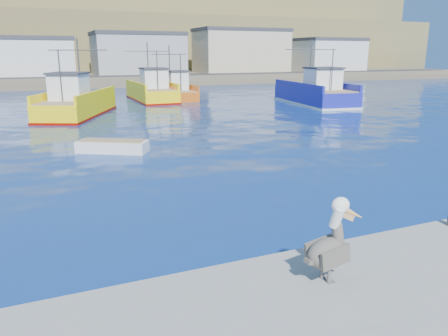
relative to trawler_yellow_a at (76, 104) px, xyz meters
name	(u,v)px	position (x,y,z in m)	size (l,w,h in m)	color
ground	(292,217)	(4.13, -27.58, -1.03)	(260.00, 260.00, 0.00)	navy
dock_bollards	(384,234)	(4.73, -30.98, -0.38)	(36.20, 0.20, 0.30)	#4C4C4C
far_shore	(60,37)	(4.13, 81.62, 7.95)	(200.00, 81.00, 24.00)	brown
trawler_yellow_a	(76,104)	(0.00, 0.00, 0.00)	(7.91, 11.59, 6.48)	yellow
trawler_yellow_b	(152,91)	(8.93, 9.71, -0.01)	(5.12, 10.84, 6.45)	yellow
trawler_blue	(315,93)	(23.90, -0.25, 0.05)	(5.98, 12.53, 6.61)	#1A1F9B
boat_orange	(174,91)	(11.48, 9.65, -0.01)	(4.16, 8.21, 6.03)	#C75813
skiff_mid	(113,147)	(0.40, -15.49, -0.77)	(3.85, 3.00, 0.81)	silver
skiff_far	(343,93)	(33.04, 6.70, -0.73)	(2.38, 4.55, 0.94)	silver
pelican	(330,246)	(2.17, -32.13, 0.25)	(1.47, 0.66, 1.81)	#595451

